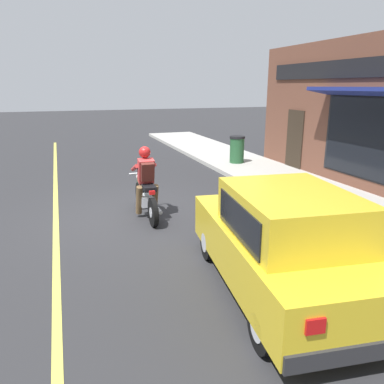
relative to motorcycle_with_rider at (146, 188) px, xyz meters
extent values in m
plane|color=#2B2B2D|center=(-0.18, 0.06, -0.68)|extent=(80.00, 80.00, 0.00)
cube|color=#ADAAA3|center=(4.64, 3.06, -0.61)|extent=(2.60, 22.00, 0.14)
cube|color=#D1C64C|center=(-1.98, 3.06, -0.67)|extent=(0.12, 19.80, 0.01)
cube|color=brown|center=(6.19, 0.49, 1.42)|extent=(0.50, 9.03, 4.20)
cube|color=black|center=(5.92, -0.64, 0.87)|extent=(0.04, 3.79, 2.10)
cube|color=black|center=(5.94, -0.64, 0.87)|extent=(0.02, 3.97, 2.20)
cube|color=#2D2319|center=(5.92, 2.97, 0.37)|extent=(0.04, 0.90, 2.10)
cube|color=navy|center=(5.59, -0.64, 2.07)|extent=(0.81, 4.33, 0.24)
cube|color=black|center=(5.91, 0.49, 2.67)|extent=(0.06, 7.67, 0.50)
cylinder|color=black|center=(0.00, 0.72, -0.37)|extent=(0.10, 0.62, 0.62)
cylinder|color=silver|center=(0.00, 0.72, -0.37)|extent=(0.12, 0.22, 0.22)
cylinder|color=black|center=(-0.01, -0.68, -0.37)|extent=(0.10, 0.62, 0.62)
cylinder|color=silver|center=(-0.01, -0.68, -0.37)|extent=(0.12, 0.22, 0.22)
cube|color=silver|center=(0.00, -0.03, -0.29)|extent=(0.28, 0.40, 0.24)
ellipsoid|color=#196B33|center=(0.00, 0.22, 0.12)|extent=(0.30, 0.52, 0.24)
cube|color=black|center=(0.00, -0.26, 0.08)|extent=(0.26, 0.56, 0.10)
cylinder|color=silver|center=(0.00, 0.62, -0.05)|extent=(0.07, 0.33, 0.68)
cylinder|color=silver|center=(0.00, 0.50, 0.23)|extent=(0.56, 0.04, 0.04)
sphere|color=silver|center=(0.00, 0.67, 0.11)|extent=(0.16, 0.16, 0.16)
cylinder|color=silver|center=(0.16, -0.43, -0.39)|extent=(0.08, 0.55, 0.08)
cube|color=red|center=(-0.01, -0.63, 0.05)|extent=(0.12, 0.06, 0.08)
cylinder|color=brown|center=(-0.18, -0.10, -0.25)|extent=(0.14, 0.35, 0.71)
cylinder|color=brown|center=(0.18, -0.10, -0.25)|extent=(0.14, 0.35, 0.71)
cube|color=#B23333|center=(0.00, -0.08, 0.40)|extent=(0.34, 0.33, 0.57)
cylinder|color=#B23333|center=(-0.20, 0.16, 0.44)|extent=(0.09, 0.52, 0.26)
cylinder|color=#B23333|center=(0.20, 0.16, 0.44)|extent=(0.09, 0.52, 0.26)
sphere|color=#A51919|center=(0.00, -0.02, 0.81)|extent=(0.26, 0.26, 0.26)
cube|color=#4C1E19|center=(0.00, -0.24, 0.42)|extent=(0.28, 0.24, 0.42)
cylinder|color=black|center=(0.53, -2.51, -0.38)|extent=(0.26, 0.62, 0.60)
cylinder|color=silver|center=(0.53, -2.51, -0.38)|extent=(0.24, 0.35, 0.33)
cylinder|color=black|center=(1.96, -2.70, -0.38)|extent=(0.26, 0.62, 0.60)
cylinder|color=silver|center=(1.96, -2.70, -0.38)|extent=(0.24, 0.35, 0.33)
cylinder|color=black|center=(0.22, -4.89, -0.38)|extent=(0.26, 0.62, 0.60)
cylinder|color=silver|center=(0.22, -4.89, -0.38)|extent=(0.24, 0.35, 0.33)
cylinder|color=black|center=(1.65, -5.08, -0.38)|extent=(0.26, 0.62, 0.60)
cylinder|color=silver|center=(1.65, -5.08, -0.38)|extent=(0.24, 0.35, 0.33)
cube|color=gold|center=(1.09, -3.80, -0.08)|extent=(2.10, 3.88, 0.70)
cube|color=gold|center=(1.06, -4.04, 0.56)|extent=(1.67, 2.07, 0.66)
cube|color=black|center=(1.17, -3.18, 0.51)|extent=(1.36, 0.51, 0.51)
cube|color=black|center=(0.34, -3.95, 0.54)|extent=(0.22, 1.51, 0.46)
cube|color=black|center=(1.78, -4.14, 0.54)|extent=(0.22, 1.51, 0.46)
cube|color=silver|center=(0.82, -1.89, 0.04)|extent=(0.24, 0.07, 0.14)
cube|color=red|center=(0.35, -5.58, 0.06)|extent=(0.20, 0.07, 0.16)
cube|color=silver|center=(1.83, -2.02, 0.04)|extent=(0.24, 0.07, 0.14)
cube|color=#28282B|center=(1.33, -1.98, -0.33)|extent=(1.61, 0.32, 0.20)
cube|color=#28282B|center=(0.86, -5.61, -0.33)|extent=(1.61, 0.32, 0.20)
cube|color=black|center=(4.00, -1.51, -0.52)|extent=(0.36, 0.36, 0.04)
cone|color=orange|center=(4.00, -1.51, -0.22)|extent=(0.28, 0.28, 0.56)
cylinder|color=white|center=(4.00, -1.51, -0.20)|extent=(0.20, 0.20, 0.08)
cylinder|color=#23512D|center=(4.40, 4.33, -0.09)|extent=(0.52, 0.52, 0.90)
cylinder|color=black|center=(4.40, 4.33, 0.40)|extent=(0.56, 0.56, 0.08)
camera|label=1|loc=(-1.74, -8.02, 2.22)|focal=35.00mm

